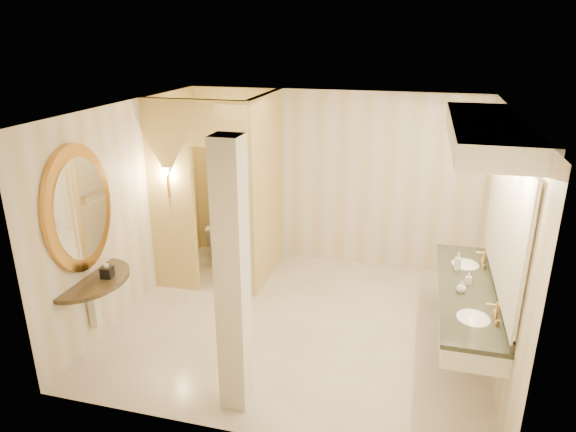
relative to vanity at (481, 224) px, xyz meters
name	(u,v)px	position (x,y,z in m)	size (l,w,h in m)	color
floor	(299,322)	(-1.98, 0.24, -1.63)	(4.50, 4.50, 0.00)	silver
ceiling	(301,109)	(-1.98, 0.24, 1.07)	(4.50, 4.50, 0.00)	white
wall_back	(330,179)	(-1.98, 2.24, -0.28)	(4.50, 0.02, 2.70)	beige
wall_front	(244,306)	(-1.98, -1.76, -0.28)	(4.50, 0.02, 2.70)	beige
wall_left	(131,208)	(-4.23, 0.24, -0.28)	(0.02, 4.00, 2.70)	beige
wall_right	(502,242)	(0.27, 0.24, -0.28)	(0.02, 4.00, 2.70)	beige
toilet_closet	(240,191)	(-3.09, 1.21, -0.24)	(1.50, 1.55, 2.70)	#F2D97F
wall_sconce	(167,173)	(-3.90, 0.67, 0.10)	(0.14, 0.14, 0.42)	gold
vanity	(481,224)	(0.00, 0.00, 0.00)	(0.75, 2.54, 2.09)	silver
console_shelf	(82,239)	(-4.19, -0.83, -0.28)	(1.09, 1.09, 2.00)	black
pillar	(232,281)	(-2.24, -1.36, -0.28)	(0.26, 0.26, 2.70)	silver
tissue_box	(107,272)	(-3.98, -0.76, -0.69)	(0.12, 0.12, 0.12)	black
toilet	(219,240)	(-3.67, 1.77, -1.29)	(0.38, 0.66, 0.68)	white
soap_bottle_a	(469,279)	(-0.04, 0.10, -0.69)	(0.06, 0.06, 0.13)	beige
soap_bottle_b	(462,287)	(-0.12, -0.12, -0.69)	(0.10, 0.10, 0.13)	silver
soap_bottle_c	(458,262)	(-0.14, 0.43, -0.64)	(0.08, 0.09, 0.22)	#C6B28C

